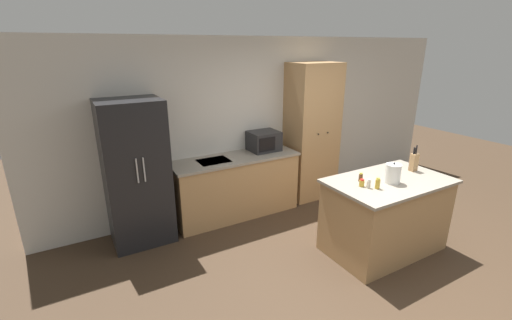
# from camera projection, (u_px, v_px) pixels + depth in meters

# --- Properties ---
(ground_plane) EXTENTS (14.00, 14.00, 0.00)m
(ground_plane) POSITION_uv_depth(u_px,v_px,m) (375.00, 266.00, 4.03)
(ground_plane) COLOR #423021
(wall_back) EXTENTS (7.20, 0.06, 2.60)m
(wall_back) POSITION_uv_depth(u_px,v_px,m) (272.00, 121.00, 5.53)
(wall_back) COLOR beige
(wall_back) RESTS_ON ground_plane
(refrigerator) EXTENTS (0.76, 0.65, 1.87)m
(refrigerator) POSITION_uv_depth(u_px,v_px,m) (136.00, 173.00, 4.32)
(refrigerator) COLOR black
(refrigerator) RESTS_ON ground_plane
(back_counter) EXTENTS (1.91, 0.63, 0.92)m
(back_counter) POSITION_uv_depth(u_px,v_px,m) (236.00, 186.00, 5.14)
(back_counter) COLOR tan
(back_counter) RESTS_ON ground_plane
(pantry_cabinet) EXTENTS (0.79, 0.57, 2.22)m
(pantry_cabinet) POSITION_uv_depth(u_px,v_px,m) (312.00, 132.00, 5.61)
(pantry_cabinet) COLOR tan
(pantry_cabinet) RESTS_ON ground_plane
(kitchen_island) EXTENTS (1.49, 0.90, 0.94)m
(kitchen_island) POSITION_uv_depth(u_px,v_px,m) (385.00, 215.00, 4.24)
(kitchen_island) COLOR tan
(kitchen_island) RESTS_ON ground_plane
(microwave) EXTENTS (0.45, 0.39, 0.30)m
(microwave) POSITION_uv_depth(u_px,v_px,m) (264.00, 141.00, 5.27)
(microwave) COLOR #232326
(microwave) RESTS_ON back_counter
(knife_block) EXTENTS (0.09, 0.07, 0.33)m
(knife_block) POSITION_uv_depth(u_px,v_px,m) (414.00, 162.00, 4.35)
(knife_block) COLOR tan
(knife_block) RESTS_ON kitchen_island
(spice_bottle_tall_dark) EXTENTS (0.05, 0.05, 0.11)m
(spice_bottle_tall_dark) POSITION_uv_depth(u_px,v_px,m) (369.00, 184.00, 3.85)
(spice_bottle_tall_dark) COLOR beige
(spice_bottle_tall_dark) RESTS_ON kitchen_island
(spice_bottle_short_red) EXTENTS (0.05, 0.05, 0.13)m
(spice_bottle_short_red) POSITION_uv_depth(u_px,v_px,m) (378.00, 183.00, 3.82)
(spice_bottle_short_red) COLOR gold
(spice_bottle_short_red) RESTS_ON kitchen_island
(spice_bottle_amber_oil) EXTENTS (0.06, 0.06, 0.09)m
(spice_bottle_amber_oil) POSITION_uv_depth(u_px,v_px,m) (362.00, 183.00, 3.89)
(spice_bottle_amber_oil) COLOR gold
(spice_bottle_amber_oil) RESTS_ON kitchen_island
(spice_bottle_green_herb) EXTENTS (0.05, 0.05, 0.11)m
(spice_bottle_green_herb) POSITION_uv_depth(u_px,v_px,m) (361.00, 177.00, 4.03)
(spice_bottle_green_herb) COLOR #563319
(spice_bottle_green_herb) RESTS_ON kitchen_island
(kettle) EXTENTS (0.17, 0.17, 0.25)m
(kettle) POSITION_uv_depth(u_px,v_px,m) (393.00, 173.00, 3.98)
(kettle) COLOR white
(kettle) RESTS_ON kitchen_island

